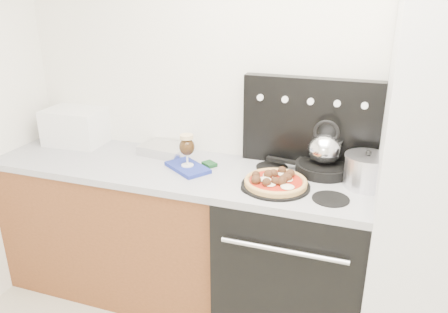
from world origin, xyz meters
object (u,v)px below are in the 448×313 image
at_px(beer_glass, 187,150).
at_px(stock_pot, 366,172).
at_px(pizza, 276,181).
at_px(toaster_oven, 76,126).
at_px(pizza_pan, 276,186).
at_px(skillet, 323,168).
at_px(base_cabinet, 125,226).
at_px(fridge, 447,199).
at_px(tea_kettle, 325,146).
at_px(stove_body, 294,260).
at_px(oven_mitt, 188,167).

xyz_separation_m(beer_glass, stock_pot, (0.97, 0.05, -0.02)).
bearing_deg(pizza, toaster_oven, 168.51).
distance_m(pizza_pan, skillet, 0.34).
bearing_deg(base_cabinet, fridge, -1.59).
height_order(fridge, tea_kettle, fridge).
bearing_deg(stove_body, tea_kettle, 58.98).
bearing_deg(toaster_oven, oven_mitt, -14.39).
distance_m(beer_glass, tea_kettle, 0.76).
relative_size(beer_glass, tea_kettle, 0.92).
height_order(pizza, skillet, pizza).
xyz_separation_m(oven_mitt, pizza, (0.54, -0.11, 0.04)).
xyz_separation_m(stove_body, skillet, (0.10, 0.17, 0.51)).
bearing_deg(tea_kettle, base_cabinet, -154.72).
height_order(oven_mitt, tea_kettle, tea_kettle).
xyz_separation_m(fridge, oven_mitt, (-1.34, 0.04, -0.04)).
xyz_separation_m(stove_body, oven_mitt, (-0.64, 0.01, 0.47)).
xyz_separation_m(base_cabinet, oven_mitt, (0.46, -0.01, 0.48)).
height_order(fridge, oven_mitt, fridge).
bearing_deg(oven_mitt, pizza_pan, -11.30).
bearing_deg(beer_glass, toaster_oven, 168.39).
distance_m(skillet, stock_pot, 0.26).
xyz_separation_m(pizza_pan, pizza, (0.00, 0.00, 0.03)).
relative_size(stove_body, fridge, 0.46).
bearing_deg(fridge, beer_glass, 178.40).
height_order(fridge, pizza_pan, fridge).
distance_m(stove_body, toaster_oven, 1.64).
relative_size(toaster_oven, pizza, 1.16).
bearing_deg(base_cabinet, stock_pot, 1.44).
height_order(base_cabinet, stock_pot, stock_pot).
distance_m(base_cabinet, pizza, 1.14).
xyz_separation_m(fridge, skillet, (-0.60, 0.20, -0.00)).
relative_size(pizza, tea_kettle, 1.55).
height_order(oven_mitt, pizza, pizza).
bearing_deg(oven_mitt, pizza, -11.30).
relative_size(stove_body, pizza, 2.75).
height_order(oven_mitt, beer_glass, beer_glass).
xyz_separation_m(pizza_pan, stock_pot, (0.43, 0.16, 0.07)).
height_order(pizza_pan, pizza, pizza).
distance_m(toaster_oven, tea_kettle, 1.63).
height_order(toaster_oven, beer_glass, toaster_oven).
bearing_deg(skillet, toaster_oven, 179.18).
xyz_separation_m(toaster_oven, oven_mitt, (0.88, -0.18, -0.11)).
relative_size(base_cabinet, beer_glass, 7.64).
distance_m(base_cabinet, pizza_pan, 1.12).
bearing_deg(tea_kettle, fridge, 0.33).
bearing_deg(fridge, toaster_oven, 174.39).
bearing_deg(oven_mitt, toaster_oven, 168.39).
distance_m(stove_body, pizza_pan, 0.51).
bearing_deg(beer_glass, tea_kettle, 11.98).
height_order(toaster_oven, skillet, toaster_oven).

